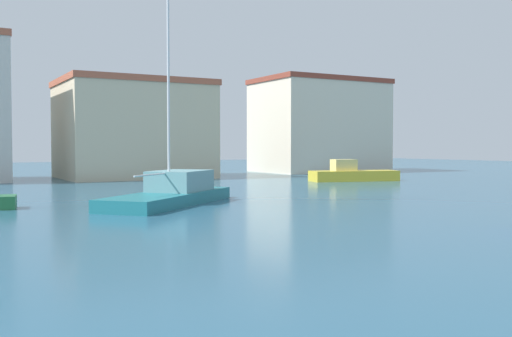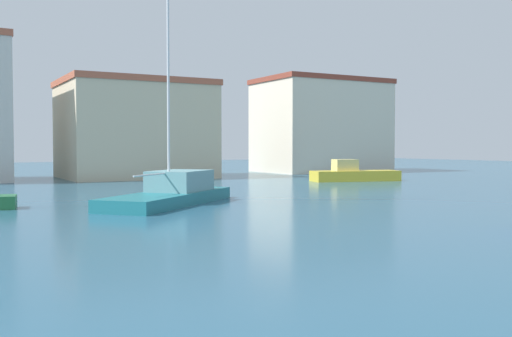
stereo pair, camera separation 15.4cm
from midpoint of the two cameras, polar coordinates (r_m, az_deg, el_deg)
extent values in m
plane|color=#285670|center=(28.29, -1.31, -3.27)|extent=(160.00, 160.00, 0.00)
cube|color=gold|center=(45.75, 9.77, -0.71)|extent=(7.12, 3.63, 0.81)
cube|color=#DFCD77|center=(45.36, 8.79, 0.33)|extent=(2.02, 1.62, 0.88)
cube|color=#1E707A|center=(27.24, -8.35, -2.92)|extent=(8.28, 7.85, 0.55)
cube|color=#6B9CA2|center=(28.22, -7.28, -1.18)|extent=(3.83, 3.76, 0.97)
cylinder|color=silver|center=(27.53, -8.43, 11.90)|extent=(0.12, 0.12, 13.59)
cylinder|color=silver|center=(25.76, -9.97, -0.60)|extent=(2.34, 2.13, 0.08)
cube|color=beige|center=(51.24, -11.66, 3.48)|extent=(11.88, 9.62, 7.79)
cube|color=#B25B42|center=(51.51, -11.70, 8.10)|extent=(12.12, 9.81, 0.50)
cube|color=beige|center=(62.32, 6.43, 3.94)|extent=(12.73, 8.72, 9.25)
cube|color=brown|center=(62.66, 6.45, 8.41)|extent=(12.99, 8.89, 0.50)
camera|label=1|loc=(0.08, -89.84, 0.01)|focal=40.93mm
camera|label=2|loc=(0.08, 90.16, -0.01)|focal=40.93mm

